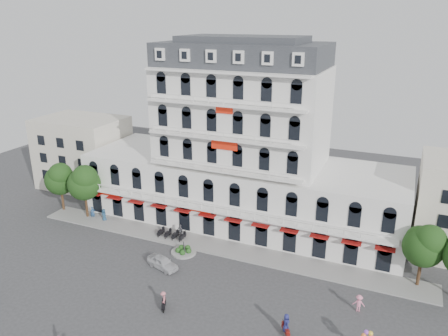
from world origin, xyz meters
TOP-DOWN VIEW (x-y plane):
  - ground at (0.00, 0.00)m, footprint 120.00×120.00m
  - sidewalk at (0.00, 9.00)m, footprint 53.00×4.00m
  - main_building at (0.00, 18.00)m, footprint 45.00×15.00m
  - flank_building_west at (-30.00, 20.00)m, footprint 14.00×10.00m
  - traffic_island at (-3.00, 6.00)m, footprint 3.20×3.20m
  - parked_scooter_row at (-6.35, 8.80)m, footprint 4.40×1.80m
  - tree_west_outer at (-25.95, 9.98)m, footprint 4.50×4.48m
  - tree_west_inner at (-20.95, 9.48)m, footprint 4.76×4.76m
  - tree_east_inner at (24.05, 9.98)m, footprint 4.40×4.37m
  - parked_car at (-3.66, 2.02)m, footprint 4.52×2.88m
  - rider_east at (12.86, -3.44)m, footprint 1.15×1.46m
  - rider_center at (0.45, -4.58)m, footprint 0.98×1.58m
  - pedestrian_left at (-17.96, 9.50)m, footprint 1.01×0.77m
  - pedestrian_mid at (-5.36, 9.50)m, footprint 1.19×0.83m
  - pedestrian_right at (18.60, 2.91)m, footprint 1.24×0.77m
  - pedestrian_far at (-20.00, 9.50)m, footprint 0.79×0.72m

SIDE VIEW (x-z plane):
  - ground at x=0.00m, z-range 0.00..0.00m
  - parked_scooter_row at x=-6.35m, z-range -0.55..0.55m
  - sidewalk at x=0.00m, z-range 0.00..0.16m
  - traffic_island at x=-3.00m, z-range -0.54..1.06m
  - parked_car at x=-3.66m, z-range 0.00..1.43m
  - pedestrian_far at x=-20.00m, z-range 0.00..1.82m
  - pedestrian_right at x=18.60m, z-range 0.00..1.84m
  - pedestrian_left at x=-17.96m, z-range 0.00..1.85m
  - pedestrian_mid at x=-5.36m, z-range 0.00..1.88m
  - rider_center at x=0.45m, z-range 0.04..2.06m
  - rider_east at x=12.86m, z-range 0.02..2.35m
  - tree_east_inner at x=24.05m, z-range 1.43..9.00m
  - tree_west_outer at x=-25.95m, z-range 1.47..9.23m
  - tree_west_inner at x=-20.95m, z-range 1.56..9.81m
  - flank_building_west at x=-30.00m, z-range 0.00..12.00m
  - main_building at x=0.00m, z-range -2.94..22.86m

